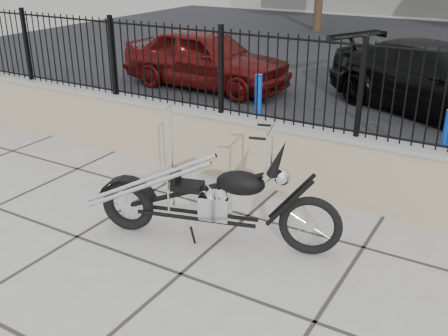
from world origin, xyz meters
name	(u,v)px	position (x,y,z in m)	size (l,w,h in m)	color
ground_plane	(181,274)	(0.00, 0.00, 0.00)	(90.00, 90.00, 0.00)	#99968E
parking_lot	(425,63)	(0.00, 12.50, 0.00)	(30.00, 30.00, 0.00)	black
retaining_wall	(283,156)	(0.00, 2.50, 0.48)	(14.00, 0.36, 0.96)	gray
iron_fence	(286,80)	(0.00, 2.50, 1.56)	(14.00, 0.08, 1.20)	black
chopper_motorcycle	(210,177)	(-0.09, 0.75, 0.81)	(2.71, 0.48, 1.63)	black
car_red	(206,58)	(-4.01, 6.80, 0.71)	(1.67, 4.15, 1.41)	#4F0C0B
car_black	(439,80)	(1.20, 7.32, 0.70)	(1.97, 4.85, 1.41)	black
bollard_a	(258,105)	(-1.35, 4.38, 0.55)	(0.13, 0.13, 1.10)	blue
bollard_b	(445,143)	(1.87, 4.14, 0.51)	(0.12, 0.12, 1.01)	blue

